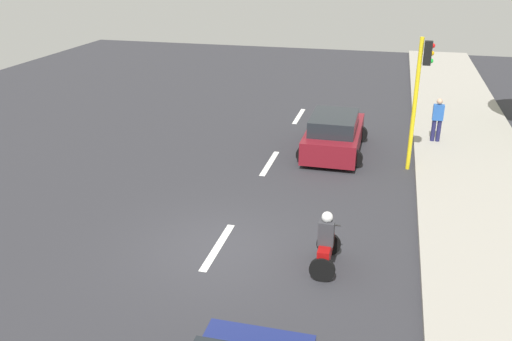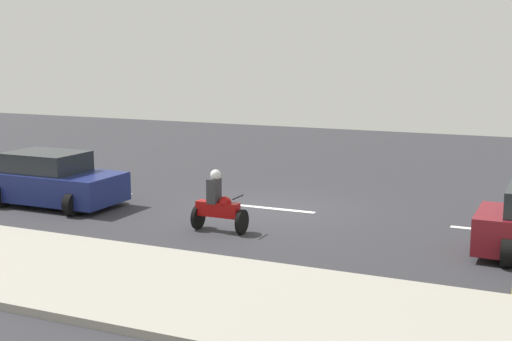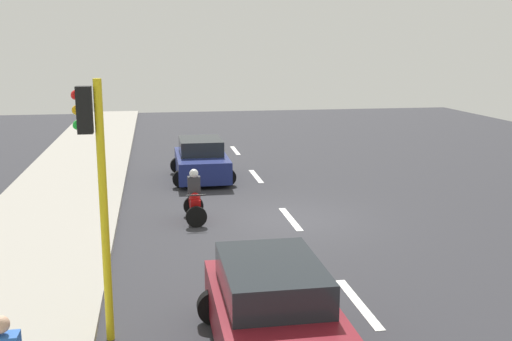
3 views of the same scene
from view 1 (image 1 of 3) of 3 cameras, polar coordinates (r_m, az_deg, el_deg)
The scene contains 9 objects.
ground_plane at distance 14.06m, azimuth -4.03°, elevation -8.20°, with size 40.00×60.00×0.10m, color #2D2D33.
sidewalk at distance 13.80m, azimuth 25.36°, elevation -10.62°, with size 4.00×60.00×0.15m, color #9E998E.
lane_stripe_mid at distance 14.04m, azimuth -4.04°, elevation -8.01°, with size 0.20×2.40×0.01m, color white.
lane_stripe_south at distance 19.25m, azimuth 1.46°, elevation 0.77°, with size 0.20×2.40×0.01m, color white.
lane_stripe_far_south at distance 24.83m, azimuth 4.54°, elevation 5.72°, with size 0.20×2.40×0.01m, color white.
car_maroon at distance 20.27m, azimuth 8.21°, elevation 3.80°, with size 2.34×4.22×1.52m.
motorcycle at distance 12.94m, azimuth 7.39°, elevation -7.74°, with size 0.60×1.30×1.53m.
pedestrian_near_signal at distance 21.92m, azimuth 18.58°, elevation 5.22°, with size 0.40×0.24×1.69m.
traffic_light_corner at distance 18.64m, azimuth 16.88°, elevation 8.52°, with size 0.49×0.24×4.50m.
Camera 1 is at (3.90, -11.47, 7.09)m, focal length 37.97 mm.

